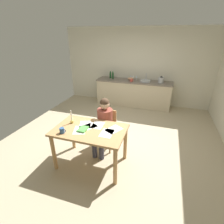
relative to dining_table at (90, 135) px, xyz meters
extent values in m
cube|color=tan|center=(0.17, 1.03, -0.69)|extent=(5.20, 5.20, 0.04)
cube|color=beige|center=(0.17, 3.63, 0.63)|extent=(5.20, 0.12, 2.60)
cube|color=beige|center=(0.17, 3.27, -0.24)|extent=(2.54, 0.60, 0.86)
cube|color=#72665B|center=(0.17, 3.27, 0.21)|extent=(2.58, 0.64, 0.04)
cube|color=tan|center=(0.00, 0.00, 0.10)|extent=(1.31, 0.82, 0.04)
cylinder|color=tan|center=(-0.59, -0.35, -0.29)|extent=(0.07, 0.07, 0.75)
cylinder|color=tan|center=(0.59, -0.35, -0.29)|extent=(0.07, 0.07, 0.75)
cylinder|color=tan|center=(-0.59, 0.35, -0.29)|extent=(0.07, 0.07, 0.75)
cylinder|color=tan|center=(0.59, 0.35, -0.29)|extent=(0.07, 0.07, 0.75)
cube|color=tan|center=(0.09, 0.59, -0.21)|extent=(0.42, 0.42, 0.04)
cube|color=tan|center=(0.10, 0.77, 0.00)|extent=(0.36, 0.05, 0.40)
cylinder|color=tan|center=(-0.09, 0.43, -0.45)|extent=(0.04, 0.04, 0.44)
cylinder|color=tan|center=(0.25, 0.41, -0.45)|extent=(0.04, 0.04, 0.44)
cylinder|color=tan|center=(-0.07, 0.77, -0.45)|extent=(0.04, 0.04, 0.44)
cylinder|color=tan|center=(0.27, 0.75, -0.45)|extent=(0.04, 0.04, 0.44)
cylinder|color=brown|center=(0.09, 0.57, 0.03)|extent=(0.34, 0.34, 0.50)
sphere|color=#D8AD8C|center=(0.09, 0.57, 0.39)|extent=(0.20, 0.20, 0.20)
sphere|color=#473323|center=(0.09, 0.57, 0.43)|extent=(0.19, 0.19, 0.19)
cylinder|color=#383847|center=(-0.01, 0.38, -0.22)|extent=(0.15, 0.39, 0.13)
cylinder|color=#383847|center=(-0.02, 0.19, -0.44)|extent=(0.10, 0.10, 0.45)
cylinder|color=#383847|center=(0.15, 0.37, -0.22)|extent=(0.15, 0.39, 0.13)
cylinder|color=#383847|center=(0.14, 0.18, -0.44)|extent=(0.10, 0.10, 0.45)
cylinder|color=#33598C|center=(-0.40, -0.26, 0.17)|extent=(0.08, 0.08, 0.10)
torus|color=#33598C|center=(-0.36, -0.26, 0.17)|extent=(0.07, 0.01, 0.07)
cylinder|color=gold|center=(-0.42, 0.11, 0.15)|extent=(0.06, 0.06, 0.05)
cylinder|color=white|center=(-0.42, 0.11, 0.28)|extent=(0.02, 0.02, 0.21)
cube|color=#51A249|center=(-0.10, -0.06, 0.14)|extent=(0.15, 0.21, 0.03)
cube|color=white|center=(0.08, 0.18, 0.12)|extent=(0.23, 0.31, 0.00)
cube|color=white|center=(0.34, -0.03, 0.12)|extent=(0.21, 0.30, 0.00)
cube|color=white|center=(-0.16, -0.09, 0.12)|extent=(0.29, 0.35, 0.00)
cube|color=white|center=(-0.06, 0.07, 0.12)|extent=(0.34, 0.36, 0.00)
cube|color=white|center=(-0.15, 0.12, 0.12)|extent=(0.30, 0.35, 0.00)
cube|color=white|center=(0.42, 0.12, 0.12)|extent=(0.33, 0.36, 0.00)
cylinder|color=#B2B7BC|center=(0.55, 3.27, 0.25)|extent=(0.36, 0.36, 0.04)
cylinder|color=silver|center=(0.55, 3.43, 0.35)|extent=(0.02, 0.02, 0.24)
cylinder|color=#194C23|center=(-0.72, 3.37, 0.33)|extent=(0.06, 0.06, 0.20)
cylinder|color=#194C23|center=(-0.72, 3.37, 0.46)|extent=(0.03, 0.03, 0.05)
cylinder|color=#194C23|center=(-0.61, 3.31, 0.34)|extent=(0.06, 0.06, 0.22)
cylinder|color=#194C23|center=(-0.61, 3.31, 0.47)|extent=(0.03, 0.03, 0.05)
ellipsoid|color=tan|center=(0.04, 3.32, 0.28)|extent=(0.21, 0.21, 0.10)
cylinder|color=#B7BABF|center=(1.06, 3.27, 0.32)|extent=(0.18, 0.18, 0.18)
cone|color=#262628|center=(1.06, 3.27, 0.43)|extent=(0.11, 0.11, 0.04)
cylinder|color=silver|center=(0.22, 3.42, 0.23)|extent=(0.06, 0.06, 0.00)
cylinder|color=silver|center=(0.22, 3.42, 0.27)|extent=(0.01, 0.01, 0.07)
cone|color=silver|center=(0.22, 3.42, 0.35)|extent=(0.07, 0.07, 0.08)
cylinder|color=silver|center=(0.10, 3.42, 0.23)|extent=(0.06, 0.06, 0.00)
cylinder|color=silver|center=(0.10, 3.42, 0.27)|extent=(0.01, 0.01, 0.07)
cone|color=silver|center=(0.10, 3.42, 0.35)|extent=(0.07, 0.07, 0.08)
cylinder|color=silver|center=(0.02, 3.42, 0.23)|extent=(0.06, 0.06, 0.00)
cylinder|color=silver|center=(0.02, 3.42, 0.27)|extent=(0.01, 0.01, 0.07)
cone|color=silver|center=(0.02, 3.42, 0.35)|extent=(0.07, 0.07, 0.08)
cylinder|color=#D84C3F|center=(0.10, 3.12, 0.27)|extent=(0.09, 0.09, 0.09)
torus|color=#D84C3F|center=(0.15, 3.12, 0.28)|extent=(0.06, 0.01, 0.06)
camera|label=1|loc=(1.20, -2.39, 1.69)|focal=26.99mm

